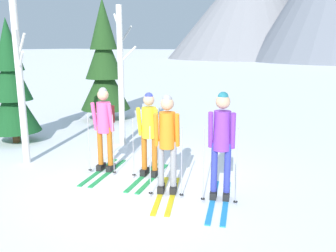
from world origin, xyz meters
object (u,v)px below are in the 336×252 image
at_px(pine_tree_near, 12,87).
at_px(pine_tree_mid, 104,66).
at_px(birch_tree_tall, 121,75).
at_px(skier_in_pink, 104,124).
at_px(skier_in_purple, 222,139).
at_px(birch_tree_slender, 20,83).
at_px(skier_in_orange, 167,138).
at_px(skier_in_yellow, 149,132).

bearing_deg(pine_tree_near, pine_tree_mid, 87.38).
xyz_separation_m(pine_tree_near, birch_tree_tall, (2.60, 1.31, 0.34)).
xyz_separation_m(skier_in_pink, pine_tree_mid, (-3.39, 4.10, 0.89)).
height_order(skier_in_purple, birch_tree_slender, birch_tree_slender).
distance_m(skier_in_pink, birch_tree_tall, 2.24).
bearing_deg(skier_in_purple, pine_tree_mid, 144.80).
height_order(skier_in_orange, birch_tree_slender, birch_tree_slender).
bearing_deg(skier_in_pink, birch_tree_tall, 117.32).
height_order(skier_in_purple, pine_tree_near, pine_tree_near).
xyz_separation_m(skier_in_pink, birch_tree_tall, (-0.95, 1.84, 0.85)).
height_order(skier_in_yellow, pine_tree_near, pine_tree_near).
distance_m(pine_tree_mid, birch_tree_tall, 3.33).
bearing_deg(birch_tree_slender, skier_in_purple, 4.75).
xyz_separation_m(skier_in_purple, pine_tree_mid, (-6.00, 4.23, 0.83)).
bearing_deg(birch_tree_slender, birch_tree_tall, 69.00).
bearing_deg(birch_tree_slender, skier_in_pink, 15.06).
bearing_deg(birch_tree_tall, pine_tree_mid, 137.18).
bearing_deg(pine_tree_mid, pine_tree_near, -92.62).
height_order(skier_in_yellow, skier_in_orange, skier_in_orange).
height_order(pine_tree_mid, birch_tree_tall, pine_tree_mid).
height_order(pine_tree_near, birch_tree_slender, birch_tree_slender).
distance_m(skier_in_pink, birch_tree_slender, 2.08).
bearing_deg(skier_in_orange, birch_tree_tall, 140.35).
relative_size(pine_tree_near, pine_tree_mid, 0.80).
height_order(pine_tree_mid, birch_tree_slender, pine_tree_mid).
distance_m(birch_tree_tall, birch_tree_slender, 2.51).
xyz_separation_m(pine_tree_near, birch_tree_slender, (1.71, -1.03, 0.30)).
bearing_deg(skier_in_purple, pine_tree_near, 173.89).
height_order(skier_in_pink, skier_in_purple, skier_in_purple).
distance_m(skier_in_pink, pine_tree_near, 3.63).
distance_m(skier_in_purple, pine_tree_mid, 7.39).
bearing_deg(birch_tree_slender, skier_in_yellow, 13.58).
distance_m(skier_in_purple, birch_tree_tall, 4.14).
distance_m(skier_in_purple, pine_tree_near, 6.21).
distance_m(skier_in_orange, birch_tree_slender, 3.63).
xyz_separation_m(skier_in_yellow, skier_in_purple, (1.64, -0.31, 0.13)).
xyz_separation_m(skier_in_pink, skier_in_purple, (2.61, -0.13, 0.06)).
xyz_separation_m(skier_in_pink, pine_tree_near, (-3.56, 0.53, 0.50)).
distance_m(pine_tree_near, pine_tree_mid, 3.60).
bearing_deg(skier_in_pink, pine_tree_near, 171.49).
bearing_deg(skier_in_purple, skier_in_orange, -166.37).
height_order(skier_in_pink, birch_tree_slender, birch_tree_slender).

